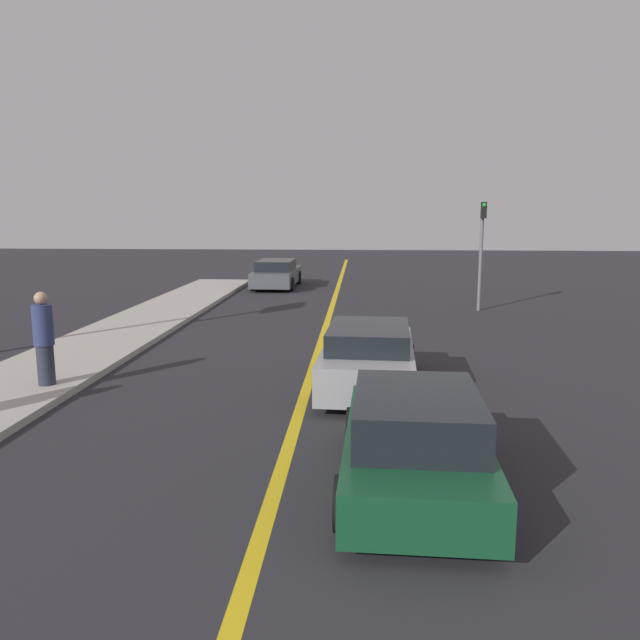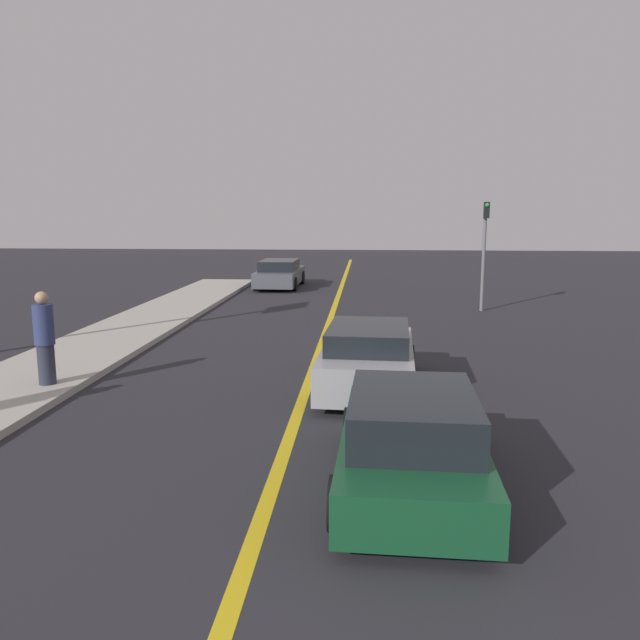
# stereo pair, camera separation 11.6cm
# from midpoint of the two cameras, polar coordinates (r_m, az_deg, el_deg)

# --- Properties ---
(road_center_line) EXTENTS (0.20, 60.00, 0.01)m
(road_center_line) POSITION_cam_midpoint_polar(r_m,az_deg,el_deg) (16.19, -0.23, -2.38)
(road_center_line) COLOR gold
(road_center_line) RESTS_ON ground_plane
(sidewalk_left) EXTENTS (2.58, 32.61, 0.14)m
(sidewalk_left) POSITION_cam_midpoint_polar(r_m,az_deg,el_deg) (15.99, -21.42, -2.98)
(sidewalk_left) COLOR #ADA89E
(sidewalk_left) RESTS_ON ground_plane
(car_near_right_lane) EXTENTS (1.94, 3.93, 1.28)m
(car_near_right_lane) POSITION_cam_midpoint_polar(r_m,az_deg,el_deg) (7.99, 8.26, -10.94)
(car_near_right_lane) COLOR #144728
(car_near_right_lane) RESTS_ON ground_plane
(car_ahead_center) EXTENTS (2.01, 4.11, 1.28)m
(car_ahead_center) POSITION_cam_midpoint_polar(r_m,az_deg,el_deg) (12.28, 4.18, -3.41)
(car_ahead_center) COLOR #9E9EA3
(car_ahead_center) RESTS_ON ground_plane
(car_far_distant) EXTENTS (1.97, 4.66, 1.27)m
(car_far_distant) POSITION_cam_midpoint_polar(r_m,az_deg,el_deg) (28.90, -4.11, 4.23)
(car_far_distant) COLOR #4C5156
(car_far_distant) RESTS_ON ground_plane
(pedestrian_by_sign) EXTENTS (0.38, 0.38, 1.81)m
(pedestrian_by_sign) POSITION_cam_midpoint_polar(r_m,az_deg,el_deg) (13.05, -24.17, -1.57)
(pedestrian_by_sign) COLOR #282D3D
(pedestrian_by_sign) RESTS_ON sidewalk_left
(traffic_light) EXTENTS (0.18, 0.40, 3.78)m
(traffic_light) POSITION_cam_midpoint_polar(r_m,az_deg,el_deg) (22.42, 14.41, 6.73)
(traffic_light) COLOR slate
(traffic_light) RESTS_ON ground_plane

